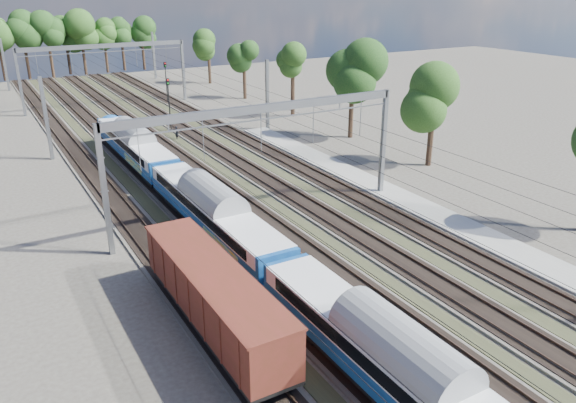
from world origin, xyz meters
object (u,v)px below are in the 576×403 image
emu_train (215,208)px  signal_near (169,98)px  worker (177,133)px  signal_far (166,77)px  freight_boxcar (214,295)px

emu_train → signal_near: bearing=76.5°
worker → signal_far: 21.74m
emu_train → worker: emu_train is taller
signal_near → signal_far: bearing=82.2°
freight_boxcar → signal_near: bearing=73.9°
emu_train → signal_far: (12.78, 48.29, 1.40)m
freight_boxcar → signal_near: (12.12, 42.09, 1.88)m
worker → signal_near: signal_near is taller
worker → signal_far: (5.88, 20.71, 3.05)m
signal_far → emu_train: bearing=-81.5°
worker → emu_train: bearing=148.9°
signal_near → signal_far: 17.29m
signal_far → worker: bearing=-82.5°
emu_train → signal_far: signal_far is taller
emu_train → signal_near: (7.61, 31.79, 1.60)m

